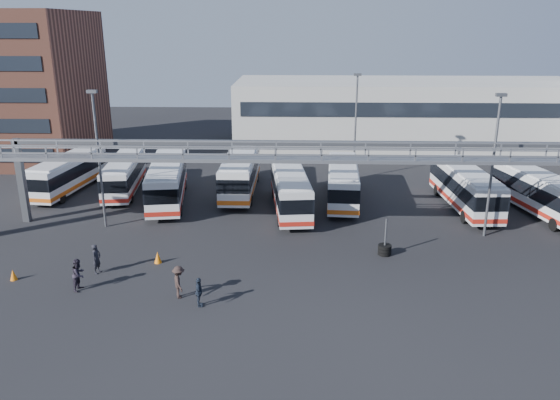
{
  "coord_description": "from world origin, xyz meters",
  "views": [
    {
      "loc": [
        -1.61,
        -30.19,
        14.62
      ],
      "look_at": [
        -2.75,
        6.0,
        2.89
      ],
      "focal_mm": 35.0,
      "sensor_mm": 36.0,
      "label": 1
    }
  ],
  "objects_px": {
    "pedestrian_b": "(79,274)",
    "bus_8": "(542,193)",
    "bus_4": "(290,189)",
    "bus_7": "(465,187)",
    "pedestrian_a": "(97,259)",
    "pedestrian_c": "(179,282)",
    "light_pole_mid": "(493,159)",
    "bus_0": "(68,173)",
    "cone_right": "(158,257)",
    "cone_left": "(13,275)",
    "light_pole_back": "(356,121)",
    "light_pole_left": "(98,153)",
    "bus_1": "(124,174)",
    "tire_stack": "(385,249)",
    "bus_5": "(343,181)",
    "pedestrian_d": "(199,292)",
    "bus_3": "(240,172)"
  },
  "relations": [
    {
      "from": "bus_1",
      "to": "bus_0",
      "type": "bearing_deg",
      "value": 172.01
    },
    {
      "from": "cone_right",
      "to": "pedestrian_b",
      "type": "bearing_deg",
      "value": -133.16
    },
    {
      "from": "pedestrian_c",
      "to": "bus_3",
      "type": "bearing_deg",
      "value": -24.85
    },
    {
      "from": "pedestrian_a",
      "to": "cone_right",
      "type": "relative_size",
      "value": 2.49
    },
    {
      "from": "bus_7",
      "to": "pedestrian_a",
      "type": "height_order",
      "value": "bus_7"
    },
    {
      "from": "light_pole_left",
      "to": "bus_4",
      "type": "xyz_separation_m",
      "value": [
        13.88,
        4.11,
        -3.89
      ]
    },
    {
      "from": "bus_1",
      "to": "pedestrian_c",
      "type": "xyz_separation_m",
      "value": [
        9.07,
        -19.76,
        -0.77
      ]
    },
    {
      "from": "light_pole_left",
      "to": "bus_4",
      "type": "relative_size",
      "value": 0.92
    },
    {
      "from": "light_pole_mid",
      "to": "cone_left",
      "type": "distance_m",
      "value": 32.01
    },
    {
      "from": "bus_8",
      "to": "bus_1",
      "type": "bearing_deg",
      "value": 160.58
    },
    {
      "from": "light_pole_mid",
      "to": "bus_3",
      "type": "height_order",
      "value": "light_pole_mid"
    },
    {
      "from": "pedestrian_b",
      "to": "bus_1",
      "type": "bearing_deg",
      "value": 18.27
    },
    {
      "from": "bus_5",
      "to": "pedestrian_b",
      "type": "relative_size",
      "value": 5.7
    },
    {
      "from": "bus_7",
      "to": "pedestrian_c",
      "type": "xyz_separation_m",
      "value": [
        -20.35,
        -16.17,
        -0.93
      ]
    },
    {
      "from": "bus_7",
      "to": "pedestrian_c",
      "type": "height_order",
      "value": "bus_7"
    },
    {
      "from": "light_pole_mid",
      "to": "bus_0",
      "type": "xyz_separation_m",
      "value": [
        -34.3,
        9.89,
        -3.95
      ]
    },
    {
      "from": "light_pole_back",
      "to": "bus_0",
      "type": "relative_size",
      "value": 0.95
    },
    {
      "from": "bus_4",
      "to": "pedestrian_b",
      "type": "relative_size",
      "value": 5.84
    },
    {
      "from": "bus_0",
      "to": "light_pole_mid",
      "type": "bearing_deg",
      "value": -9.66
    },
    {
      "from": "bus_0",
      "to": "bus_5",
      "type": "height_order",
      "value": "bus_5"
    },
    {
      "from": "bus_1",
      "to": "bus_8",
      "type": "relative_size",
      "value": 0.93
    },
    {
      "from": "bus_1",
      "to": "cone_left",
      "type": "relative_size",
      "value": 15.76
    },
    {
      "from": "pedestrian_d",
      "to": "bus_8",
      "type": "bearing_deg",
      "value": -66.14
    },
    {
      "from": "bus_0",
      "to": "bus_7",
      "type": "relative_size",
      "value": 0.96
    },
    {
      "from": "bus_7",
      "to": "pedestrian_b",
      "type": "distance_m",
      "value": 30.48
    },
    {
      "from": "light_pole_left",
      "to": "cone_left",
      "type": "height_order",
      "value": "light_pole_left"
    },
    {
      "from": "light_pole_mid",
      "to": "cone_right",
      "type": "relative_size",
      "value": 13.59
    },
    {
      "from": "bus_4",
      "to": "bus_5",
      "type": "relative_size",
      "value": 1.02
    },
    {
      "from": "light_pole_back",
      "to": "pedestrian_c",
      "type": "relative_size",
      "value": 5.43
    },
    {
      "from": "bus_8",
      "to": "pedestrian_a",
      "type": "xyz_separation_m",
      "value": [
        -31.66,
        -11.74,
        -0.89
      ]
    },
    {
      "from": "light_pole_left",
      "to": "light_pole_mid",
      "type": "bearing_deg",
      "value": -2.05
    },
    {
      "from": "pedestrian_c",
      "to": "pedestrian_a",
      "type": "bearing_deg",
      "value": 41.65
    },
    {
      "from": "tire_stack",
      "to": "cone_right",
      "type": "bearing_deg",
      "value": -173.24
    },
    {
      "from": "pedestrian_a",
      "to": "tire_stack",
      "type": "distance_m",
      "value": 18.38
    },
    {
      "from": "bus_4",
      "to": "bus_7",
      "type": "distance_m",
      "value": 14.41
    },
    {
      "from": "pedestrian_b",
      "to": "bus_8",
      "type": "bearing_deg",
      "value": -57.49
    },
    {
      "from": "bus_0",
      "to": "bus_5",
      "type": "bearing_deg",
      "value": 1.42
    },
    {
      "from": "bus_1",
      "to": "bus_3",
      "type": "xyz_separation_m",
      "value": [
        10.51,
        0.19,
        0.23
      ]
    },
    {
      "from": "bus_7",
      "to": "pedestrian_a",
      "type": "xyz_separation_m",
      "value": [
        -26.04,
        -13.19,
        -0.94
      ]
    },
    {
      "from": "light_pole_back",
      "to": "bus_8",
      "type": "bearing_deg",
      "value": -36.44
    },
    {
      "from": "light_pole_mid",
      "to": "pedestrian_d",
      "type": "distance_m",
      "value": 22.3
    },
    {
      "from": "bus_5",
      "to": "cone_right",
      "type": "height_order",
      "value": "bus_5"
    },
    {
      "from": "pedestrian_d",
      "to": "light_pole_left",
      "type": "bearing_deg",
      "value": 29.02
    },
    {
      "from": "bus_3",
      "to": "bus_1",
      "type": "bearing_deg",
      "value": -178.77
    },
    {
      "from": "bus_5",
      "to": "bus_1",
      "type": "bearing_deg",
      "value": 177.65
    },
    {
      "from": "bus_1",
      "to": "pedestrian_b",
      "type": "distance_m",
      "value": 19.28
    },
    {
      "from": "pedestrian_a",
      "to": "bus_3",
      "type": "bearing_deg",
      "value": -9.79
    },
    {
      "from": "light_pole_mid",
      "to": "pedestrian_d",
      "type": "bearing_deg",
      "value": -149.84
    },
    {
      "from": "pedestrian_d",
      "to": "tire_stack",
      "type": "height_order",
      "value": "tire_stack"
    },
    {
      "from": "light_pole_left",
      "to": "light_pole_mid",
      "type": "xyz_separation_m",
      "value": [
        28.0,
        -1.0,
        0.0
      ]
    }
  ]
}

